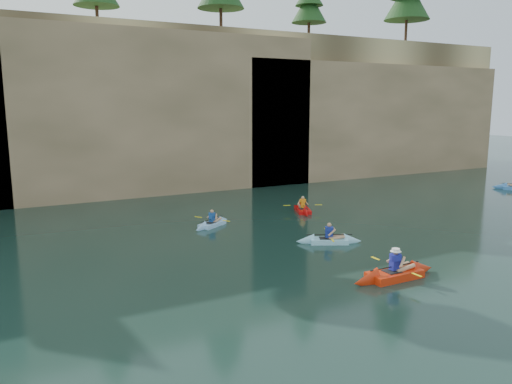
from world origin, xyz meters
name	(u,v)px	position (x,y,z in m)	size (l,w,h in m)	color
ground	(316,323)	(0.00, 0.00, 0.00)	(160.00, 160.00, 0.00)	black
cliff	(101,106)	(0.00, 30.00, 6.00)	(70.00, 16.00, 12.00)	tan
cliff_slab_center	(153,111)	(2.00, 22.60, 5.70)	(24.00, 2.40, 11.40)	tan
cliff_slab_east	(379,118)	(22.00, 22.60, 4.92)	(26.00, 2.40, 9.84)	tan
sea_cave_center	(64,178)	(-4.00, 21.95, 1.60)	(3.50, 1.00, 3.20)	black
sea_cave_east	(261,157)	(10.00, 21.95, 2.25)	(5.00, 1.00, 4.50)	black
main_kayaker	(395,274)	(4.63, 1.76, 0.18)	(3.70, 2.50, 1.38)	red
kayaker_ltblue_near	(329,240)	(5.26, 6.62, 0.15)	(2.98, 2.12, 1.17)	#93D7F7
kayaker_red_far	(303,209)	(7.84, 12.75, 0.14)	(2.13, 3.15, 1.14)	red
kayaker_ltblue_mid	(212,224)	(1.84, 12.01, 0.13)	(2.74, 2.08, 1.08)	#95C7F9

